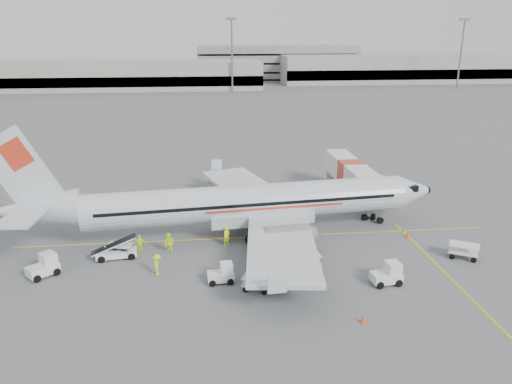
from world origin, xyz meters
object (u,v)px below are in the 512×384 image
Objects in this scene: jet_bridge at (351,181)px; tug_mid at (221,273)px; tug_fore at (386,273)px; tug_aft at (42,266)px; belt_loader at (116,245)px; aircraft at (249,179)px.

jet_bridge is 23.63m from tug_mid.
tug_aft is at bearing 164.53° from tug_fore.
tug_aft reaches higher than tug_mid.
tug_fore is 1.11× the size of tug_mid.
tug_mid is at bearing -39.13° from belt_loader.
aircraft is 17.63× the size of tug_fore.
belt_loader is 2.00× the size of tug_fore.
tug_fore is at bearing -54.60° from aircraft.
jet_bridge reaches higher than belt_loader.
tug_aft is (-26.32, 4.11, 0.03)m from tug_fore.
jet_bridge is at bearing 20.08° from belt_loader.
jet_bridge is 7.71× the size of tug_fore.
aircraft is at bearing -18.70° from tug_aft.
belt_loader is at bearing -12.77° from tug_aft.
jet_bridge is 33.03m from tug_aft.
belt_loader is at bearing -153.44° from jet_bridge.
tug_fore reaches higher than tug_mid.
tug_aft is at bearing -159.97° from belt_loader.
tug_fore is at bearing -99.64° from jet_bridge.
jet_bridge is at bearing 75.03° from tug_fore.
belt_loader is at bearing 155.40° from tug_fore.
jet_bridge reaches higher than tug_aft.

